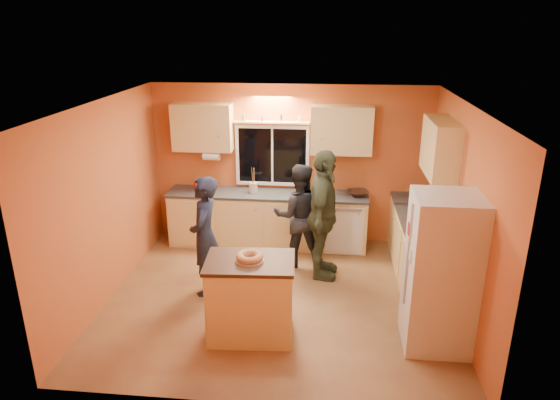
# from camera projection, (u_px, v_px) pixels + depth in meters

# --- Properties ---
(ground) EXTENTS (4.50, 4.50, 0.00)m
(ground) POSITION_uv_depth(u_px,v_px,m) (278.00, 298.00, 6.72)
(ground) COLOR brown
(ground) RESTS_ON ground
(room_shell) EXTENTS (4.54, 4.04, 2.61)m
(room_shell) POSITION_uv_depth(u_px,v_px,m) (290.00, 174.00, 6.55)
(room_shell) COLOR #B6642E
(room_shell) RESTS_ON ground
(back_counter) EXTENTS (4.23, 0.62, 0.90)m
(back_counter) POSITION_uv_depth(u_px,v_px,m) (290.00, 220.00, 8.16)
(back_counter) COLOR #D9BC72
(back_counter) RESTS_ON ground
(right_counter) EXTENTS (0.62, 1.84, 0.90)m
(right_counter) POSITION_uv_depth(u_px,v_px,m) (423.00, 257.00, 6.85)
(right_counter) COLOR #D9BC72
(right_counter) RESTS_ON ground
(refrigerator) EXTENTS (0.72, 0.70, 1.80)m
(refrigerator) POSITION_uv_depth(u_px,v_px,m) (441.00, 273.00, 5.49)
(refrigerator) COLOR silver
(refrigerator) RESTS_ON ground
(island) EXTENTS (1.05, 0.75, 0.97)m
(island) POSITION_uv_depth(u_px,v_px,m) (251.00, 298.00, 5.77)
(island) COLOR #D9BC72
(island) RESTS_ON ground
(bundt_pastry) EXTENTS (0.31, 0.31, 0.09)m
(bundt_pastry) POSITION_uv_depth(u_px,v_px,m) (250.00, 257.00, 5.60)
(bundt_pastry) COLOR #B37849
(bundt_pastry) RESTS_ON island
(person_left) EXTENTS (0.41, 0.61, 1.64)m
(person_left) POSITION_uv_depth(u_px,v_px,m) (205.00, 236.00, 6.62)
(person_left) COLOR black
(person_left) RESTS_ON ground
(person_center) EXTENTS (0.84, 0.70, 1.58)m
(person_center) POSITION_uv_depth(u_px,v_px,m) (299.00, 215.00, 7.42)
(person_center) COLOR black
(person_center) RESTS_ON ground
(person_right) EXTENTS (0.54, 1.14, 1.88)m
(person_right) POSITION_uv_depth(u_px,v_px,m) (323.00, 216.00, 6.99)
(person_right) COLOR #313924
(person_right) RESTS_ON ground
(mixing_bowl) EXTENTS (0.40, 0.40, 0.08)m
(mixing_bowl) POSITION_uv_depth(u_px,v_px,m) (358.00, 193.00, 7.92)
(mixing_bowl) COLOR black
(mixing_bowl) RESTS_ON back_counter
(utensil_crock) EXTENTS (0.14, 0.14, 0.17)m
(utensil_crock) POSITION_uv_depth(u_px,v_px,m) (253.00, 188.00, 8.04)
(utensil_crock) COLOR beige
(utensil_crock) RESTS_ON back_counter
(potted_plant) EXTENTS (0.30, 0.28, 0.28)m
(potted_plant) POSITION_uv_depth(u_px,v_px,m) (431.00, 239.00, 6.01)
(potted_plant) COLOR gray
(potted_plant) RESTS_ON right_counter
(red_box) EXTENTS (0.20, 0.18, 0.07)m
(red_box) POSITION_uv_depth(u_px,v_px,m) (427.00, 222.00, 6.80)
(red_box) COLOR #B01B1C
(red_box) RESTS_ON right_counter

